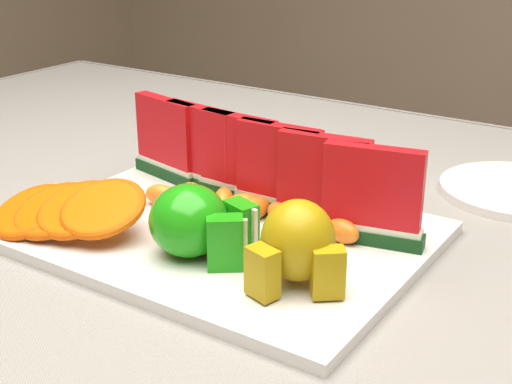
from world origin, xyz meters
TOP-DOWN VIEW (x-y plane):
  - table at (0.00, 0.00)m, footprint 1.40×0.90m
  - tablecloth at (0.00, 0.00)m, footprint 1.53×1.03m
  - platter at (0.03, -0.05)m, footprint 0.40×0.30m
  - apple_cluster at (0.05, -0.11)m, footprint 0.11×0.09m
  - pear_cluster at (0.16, -0.11)m, footprint 0.09×0.09m
  - fork at (-0.25, 0.19)m, footprint 0.10×0.19m
  - watermelon_row at (0.03, 0.02)m, footprint 0.39×0.07m
  - orange_fan_front at (-0.09, -0.14)m, footprint 0.18×0.12m
  - orange_fan_back at (0.01, 0.07)m, footprint 0.29×0.11m
  - tangerine_segments at (0.04, -0.02)m, footprint 0.25×0.07m

SIDE VIEW (x-z plane):
  - table at x=0.00m, z-range 0.28..1.03m
  - tablecloth at x=0.00m, z-range 0.62..0.82m
  - fork at x=-0.25m, z-range 0.76..0.76m
  - platter at x=0.03m, z-range 0.76..0.77m
  - tangerine_segments at x=0.04m, z-range 0.77..0.79m
  - orange_fan_back at x=0.01m, z-range 0.77..0.81m
  - orange_fan_front at x=-0.09m, z-range 0.77..0.82m
  - apple_cluster at x=0.05m, z-range 0.77..0.84m
  - pear_cluster at x=0.16m, z-range 0.77..0.84m
  - watermelon_row at x=0.03m, z-range 0.77..0.87m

